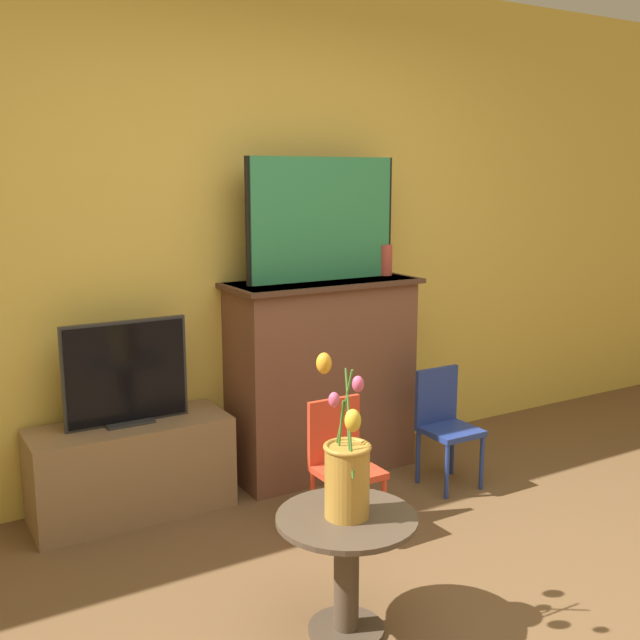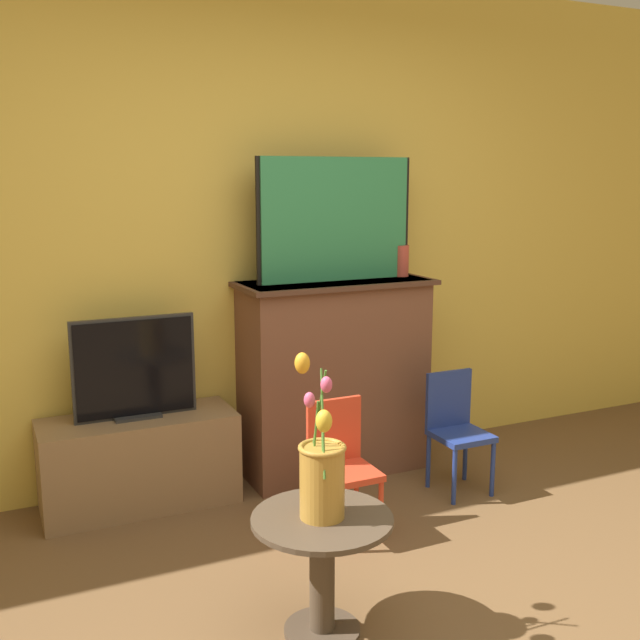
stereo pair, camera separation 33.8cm
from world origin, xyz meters
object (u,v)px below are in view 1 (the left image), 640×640
Objects in this scene: chair_red at (342,459)px; vase_tulips at (346,471)px; tv_monitor at (126,374)px; painting at (323,219)px; chair_blue at (445,420)px.

chair_red is 0.84m from vase_tulips.
tv_monitor is 0.96× the size of chair_red.
painting is at bearing 62.19° from vase_tulips.
painting is 1.43× the size of chair_red.
vase_tulips is at bearing -117.81° from painting.
painting reaches higher than vase_tulips.
tv_monitor is 1.05× the size of vase_tulips.
tv_monitor is 1.67m from chair_blue.
vase_tulips reaches higher than tv_monitor.
tv_monitor is 1.10m from chair_red.
chair_red is at bearing -41.21° from tv_monitor.
painting is 1.57× the size of vase_tulips.
painting is 1.30m from tv_monitor.
chair_blue is at bearing -17.72° from tv_monitor.
tv_monitor is at bearing -179.69° from painting.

